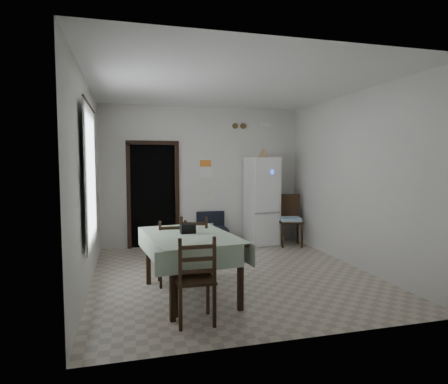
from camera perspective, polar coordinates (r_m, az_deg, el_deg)
The scene contains 25 objects.
ground at distance 6.00m, azimuth 1.24°, elevation -12.36°, with size 4.50×4.50×0.00m, color #ADA08D.
ceiling at distance 5.86m, azimuth 1.29°, elevation 15.92°, with size 4.20×4.50×0.02m, color white, non-canonical shape.
wall_back at distance 7.94m, azimuth -3.20°, elevation 2.42°, with size 4.20×0.02×2.90m, color silver, non-canonical shape.
wall_front at distance 3.64m, azimuth 11.00°, elevation -0.23°, with size 4.20×0.02×2.90m, color silver, non-canonical shape.
wall_left at distance 5.56m, azimuth -20.06°, elevation 1.22°, with size 0.02×4.50×2.90m, color silver, non-canonical shape.
wall_right at distance 6.64m, azimuth 18.98°, elevation 1.75°, with size 0.02×4.50×2.90m, color silver, non-canonical shape.
doorway at distance 8.02m, azimuth -10.85°, elevation -0.42°, with size 1.06×0.52×2.22m.
window_recess at distance 5.36m, azimuth -20.83°, elevation 2.15°, with size 0.10×1.20×1.60m, color silver.
curtain at distance 5.35m, azimuth -19.65°, elevation 2.18°, with size 0.02×1.45×1.85m, color silver.
curtain_rod at distance 5.39m, azimuth -19.83°, elevation 12.31°, with size 0.02×0.02×1.60m, color black.
calendar at distance 7.93m, azimuth -2.83°, elevation 3.65°, with size 0.28×0.02×0.40m, color white.
calendar_image at distance 7.92m, azimuth -2.83°, elevation 4.37°, with size 0.24×0.01×0.14m, color orange.
light_switch at distance 7.98m, azimuth -2.11°, elevation -0.08°, with size 0.08×0.02×0.12m, color beige.
vent_left at distance 8.12m, azimuth 1.71°, elevation 10.04°, with size 0.12×0.12×0.03m, color #513C20.
vent_right at distance 8.17m, azimuth 2.94°, elevation 10.00°, with size 0.12×0.12×0.03m, color #513C20.
emergency_light at distance 8.30m, azimuth 6.14°, elevation 10.10°, with size 0.25×0.07×0.09m, color white.
fridge at distance 8.00m, azimuth 5.79°, elevation -1.36°, with size 0.60×0.60×1.85m, color white, non-canonical shape.
tan_cone at distance 7.91m, azimuth 6.00°, elevation 6.00°, with size 0.25×0.25×0.20m, color tan.
navy_seat at distance 7.77m, azimuth -1.74°, elevation -5.77°, with size 0.58×0.56×0.70m, color black, non-canonical shape.
corner_chair at distance 7.93m, azimuth 10.11°, elevation -4.29°, with size 0.46×0.46×1.07m, color black, non-canonical shape.
dining_table at distance 4.98m, azimuth -5.23°, elevation -11.06°, with size 1.03×1.57×0.82m, color #A0B59A, non-canonical shape.
black_bag at distance 4.94m, azimuth -5.54°, elevation -5.57°, with size 0.19×0.12×0.12m, color black.
dining_chair_far_left at distance 5.48m, azimuth -7.98°, elevation -8.97°, with size 0.40×0.40×0.94m, color black, non-canonical shape.
dining_chair_far_right at distance 5.57m, azimuth -4.22°, elevation -8.50°, with size 0.42×0.42×0.98m, color black, non-canonical shape.
dining_chair_near_head at distance 4.18m, azimuth -4.47°, elevation -13.00°, with size 0.42×0.42×0.98m, color black, non-canonical shape.
Camera 1 is at (-1.57, -5.52, 1.75)m, focal length 30.00 mm.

